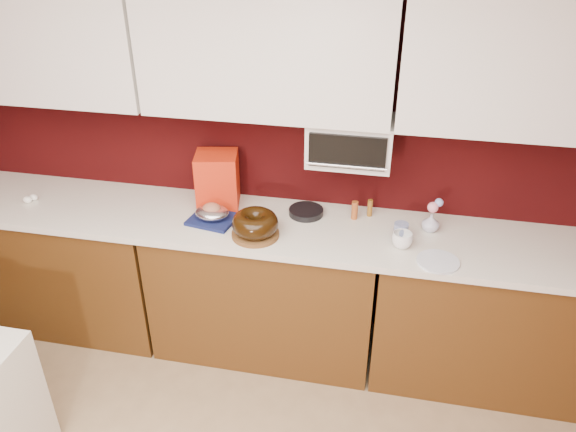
# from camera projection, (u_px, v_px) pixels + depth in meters

# --- Properties ---
(wall_back) EXTENTS (4.00, 0.02, 2.50)m
(wall_back) POSITION_uv_depth(u_px,v_px,m) (275.00, 145.00, 3.28)
(wall_back) COLOR #320607
(wall_back) RESTS_ON floor
(base_cabinet_left) EXTENTS (1.31, 0.58, 0.86)m
(base_cabinet_left) POSITION_uv_depth(u_px,v_px,m) (67.00, 264.00, 3.66)
(base_cabinet_left) COLOR #543110
(base_cabinet_left) RESTS_ON floor
(base_cabinet_center) EXTENTS (1.31, 0.58, 0.86)m
(base_cabinet_center) POSITION_uv_depth(u_px,v_px,m) (266.00, 289.00, 3.43)
(base_cabinet_center) COLOR #543110
(base_cabinet_center) RESTS_ON floor
(base_cabinet_right) EXTENTS (1.31, 0.58, 0.86)m
(base_cabinet_right) POSITION_uv_depth(u_px,v_px,m) (493.00, 317.00, 3.20)
(base_cabinet_right) COLOR #543110
(base_cabinet_right) RESTS_ON floor
(countertop) EXTENTS (4.00, 0.62, 0.04)m
(countertop) POSITION_uv_depth(u_px,v_px,m) (264.00, 226.00, 3.21)
(countertop) COLOR silver
(countertop) RESTS_ON base_cabinet_center
(upper_cabinet_left) EXTENTS (1.31, 0.33, 0.70)m
(upper_cabinet_left) POSITION_uv_depth(u_px,v_px,m) (30.00, 36.00, 3.07)
(upper_cabinet_left) COLOR white
(upper_cabinet_left) RESTS_ON wall_back
(upper_cabinet_center) EXTENTS (1.31, 0.33, 0.70)m
(upper_cabinet_center) POSITION_uv_depth(u_px,v_px,m) (267.00, 48.00, 2.84)
(upper_cabinet_center) COLOR white
(upper_cabinet_center) RESTS_ON wall_back
(upper_cabinet_right) EXTENTS (1.31, 0.33, 0.70)m
(upper_cabinet_right) POSITION_uv_depth(u_px,v_px,m) (545.00, 61.00, 2.61)
(upper_cabinet_right) COLOR white
(upper_cabinet_right) RESTS_ON wall_back
(toaster_oven) EXTENTS (0.45, 0.30, 0.25)m
(toaster_oven) POSITION_uv_depth(u_px,v_px,m) (350.00, 140.00, 3.02)
(toaster_oven) COLOR white
(toaster_oven) RESTS_ON upper_cabinet_center
(toaster_oven_door) EXTENTS (0.40, 0.02, 0.18)m
(toaster_oven_door) POSITION_uv_depth(u_px,v_px,m) (347.00, 152.00, 2.88)
(toaster_oven_door) COLOR black
(toaster_oven_door) RESTS_ON toaster_oven
(toaster_oven_handle) EXTENTS (0.42, 0.02, 0.02)m
(toaster_oven_handle) POSITION_uv_depth(u_px,v_px,m) (346.00, 166.00, 2.91)
(toaster_oven_handle) COLOR silver
(toaster_oven_handle) RESTS_ON toaster_oven
(cake_base) EXTENTS (0.34, 0.34, 0.02)m
(cake_base) POSITION_uv_depth(u_px,v_px,m) (255.00, 234.00, 3.07)
(cake_base) COLOR brown
(cake_base) RESTS_ON countertop
(bundt_cake) EXTENTS (0.30, 0.30, 0.10)m
(bundt_cake) POSITION_uv_depth(u_px,v_px,m) (255.00, 223.00, 3.03)
(bundt_cake) COLOR black
(bundt_cake) RESTS_ON cake_base
(navy_towel) EXTENTS (0.29, 0.25, 0.02)m
(navy_towel) POSITION_uv_depth(u_px,v_px,m) (213.00, 219.00, 3.21)
(navy_towel) COLOR #141C4D
(navy_towel) RESTS_ON countertop
(foil_ham_nest) EXTENTS (0.23, 0.21, 0.07)m
(foil_ham_nest) POSITION_uv_depth(u_px,v_px,m) (212.00, 213.00, 3.19)
(foil_ham_nest) COLOR silver
(foil_ham_nest) RESTS_ON navy_towel
(roasted_ham) EXTENTS (0.13, 0.12, 0.07)m
(roasted_ham) POSITION_uv_depth(u_px,v_px,m) (212.00, 209.00, 3.17)
(roasted_ham) COLOR #AE6B4F
(roasted_ham) RESTS_ON foil_ham_nest
(pandoro_box) EXTENTS (0.28, 0.26, 0.33)m
(pandoro_box) POSITION_uv_depth(u_px,v_px,m) (218.00, 180.00, 3.30)
(pandoro_box) COLOR #B10B0C
(pandoro_box) RESTS_ON countertop
(dark_pan) EXTENTS (0.23, 0.23, 0.04)m
(dark_pan) POSITION_uv_depth(u_px,v_px,m) (306.00, 212.00, 3.27)
(dark_pan) COLOR black
(dark_pan) RESTS_ON countertop
(coffee_mug) EXTENTS (0.12, 0.12, 0.10)m
(coffee_mug) POSITION_uv_depth(u_px,v_px,m) (402.00, 239.00, 2.95)
(coffee_mug) COLOR white
(coffee_mug) RESTS_ON countertop
(blue_jar) EXTENTS (0.08, 0.08, 0.09)m
(blue_jar) POSITION_uv_depth(u_px,v_px,m) (401.00, 231.00, 3.03)
(blue_jar) COLOR navy
(blue_jar) RESTS_ON countertop
(flower_vase) EXTENTS (0.09, 0.09, 0.12)m
(flower_vase) POSITION_uv_depth(u_px,v_px,m) (431.00, 222.00, 3.09)
(flower_vase) COLOR silver
(flower_vase) RESTS_ON countertop
(flower_pink) EXTENTS (0.06, 0.06, 0.06)m
(flower_pink) POSITION_uv_depth(u_px,v_px,m) (433.00, 207.00, 3.05)
(flower_pink) COLOR pink
(flower_pink) RESTS_ON flower_vase
(flower_blue) EXTENTS (0.05, 0.05, 0.05)m
(flower_blue) POSITION_uv_depth(u_px,v_px,m) (439.00, 203.00, 3.05)
(flower_blue) COLOR #8FA3E5
(flower_blue) RESTS_ON flower_vase
(china_plate) EXTENTS (0.23, 0.23, 0.01)m
(china_plate) POSITION_uv_depth(u_px,v_px,m) (438.00, 262.00, 2.85)
(china_plate) COLOR white
(china_plate) RESTS_ON countertop
(amber_bottle) EXTENTS (0.05, 0.05, 0.11)m
(amber_bottle) POSITION_uv_depth(u_px,v_px,m) (355.00, 210.00, 3.21)
(amber_bottle) COLOR #9B481C
(amber_bottle) RESTS_ON countertop
(egg_left) EXTENTS (0.07, 0.06, 0.04)m
(egg_left) POSITION_uv_depth(u_px,v_px,m) (28.00, 200.00, 3.39)
(egg_left) COLOR white
(egg_left) RESTS_ON countertop
(egg_right) EXTENTS (0.06, 0.05, 0.04)m
(egg_right) POSITION_uv_depth(u_px,v_px,m) (34.00, 197.00, 3.42)
(egg_right) COLOR white
(egg_right) RESTS_ON countertop
(amber_bottle_tall) EXTENTS (0.04, 0.04, 0.10)m
(amber_bottle_tall) POSITION_uv_depth(u_px,v_px,m) (370.00, 208.00, 3.24)
(amber_bottle_tall) COLOR brown
(amber_bottle_tall) RESTS_ON countertop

